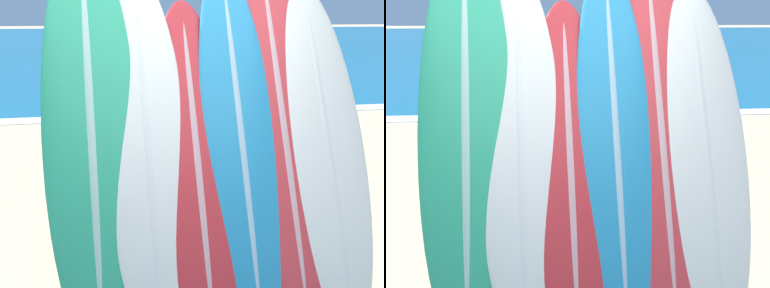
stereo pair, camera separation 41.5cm
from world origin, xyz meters
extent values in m
cube|color=#146693|center=(0.00, 37.45, 0.00)|extent=(120.00, 60.00, 0.00)
cube|color=white|center=(0.00, 7.75, 0.01)|extent=(120.00, 0.60, 0.01)
cylinder|color=#28282D|center=(-0.72, 0.74, 0.47)|extent=(0.04, 0.04, 0.94)
cylinder|color=#28282D|center=(1.11, 0.74, 0.47)|extent=(0.04, 0.04, 0.94)
cylinder|color=#28282D|center=(0.19, 0.74, 0.92)|extent=(1.88, 0.04, 0.04)
ellipsoid|color=#289E70|center=(-0.59, 0.86, 1.24)|extent=(0.59, 1.14, 2.49)
ellipsoid|color=#9AC3B3|center=(-0.59, 0.86, 1.24)|extent=(0.11, 1.10, 2.39)
ellipsoid|color=silver|center=(-0.25, 0.81, 1.13)|extent=(0.53, 1.13, 2.26)
ellipsoid|color=silver|center=(-0.25, 0.81, 1.13)|extent=(0.10, 1.09, 2.17)
ellipsoid|color=red|center=(0.06, 0.77, 1.03)|extent=(0.51, 1.09, 2.06)
ellipsoid|color=#D19A9C|center=(0.06, 0.77, 1.03)|extent=(0.09, 1.05, 1.98)
ellipsoid|color=teal|center=(0.36, 0.82, 1.16)|extent=(0.50, 1.17, 2.32)
ellipsoid|color=#98BACC|center=(0.36, 0.82, 1.16)|extent=(0.09, 1.13, 2.23)
ellipsoid|color=red|center=(0.66, 0.86, 1.21)|extent=(0.53, 1.24, 2.42)
ellipsoid|color=#D59E9F|center=(0.66, 0.86, 1.21)|extent=(0.09, 1.20, 2.32)
ellipsoid|color=silver|center=(0.95, 0.78, 1.08)|extent=(0.55, 1.12, 2.17)
ellipsoid|color=silver|center=(0.95, 0.78, 1.08)|extent=(0.10, 1.09, 2.09)
cylinder|color=beige|center=(0.61, 3.72, 0.37)|extent=(0.10, 0.10, 0.74)
cylinder|color=beige|center=(0.60, 3.88, 0.37)|extent=(0.10, 0.10, 0.74)
cube|color=#478466|center=(0.61, 3.80, 0.63)|extent=(0.14, 0.22, 0.22)
cube|color=#DB3842|center=(0.61, 3.80, 1.03)|extent=(0.16, 0.23, 0.58)
sphere|color=beige|center=(0.61, 3.80, 1.45)|extent=(0.21, 0.21, 0.21)
cylinder|color=#A87A5B|center=(-0.98, 5.70, 0.36)|extent=(0.10, 0.10, 0.72)
cylinder|color=#A87A5B|center=(-0.86, 5.79, 0.36)|extent=(0.10, 0.10, 0.72)
cube|color=#385693|center=(-0.92, 5.74, 0.61)|extent=(0.24, 0.22, 0.22)
cube|color=#2D333D|center=(-0.92, 5.74, 1.01)|extent=(0.26, 0.24, 0.57)
sphere|color=#A87A5B|center=(-0.92, 5.74, 1.42)|extent=(0.20, 0.20, 0.20)
camera|label=1|loc=(-0.65, -2.40, 1.96)|focal=50.00mm
camera|label=2|loc=(-0.24, -2.46, 1.96)|focal=50.00mm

